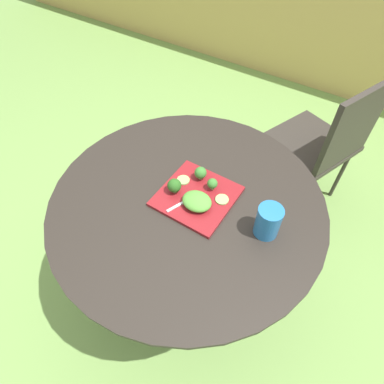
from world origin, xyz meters
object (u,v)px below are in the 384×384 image
Objects in this scene: fork at (187,200)px; patio_chair at (327,140)px; salad_plate at (197,196)px; drinking_glass at (268,222)px.

patio_chair is at bearing 71.63° from fork.
salad_plate is at bearing 69.81° from fork.
fork is at bearing -110.19° from salad_plate.
patio_chair is 0.97m from salad_plate.
fork reaches higher than salad_plate.
fork is at bearing -108.37° from patio_chair.
fork is (-0.31, -0.94, 0.23)m from patio_chair.
salad_plate is at bearing 180.00° from drinking_glass.
drinking_glass is (0.29, -0.00, 0.05)m from salad_plate.
salad_plate is at bearing -108.28° from patio_chair.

